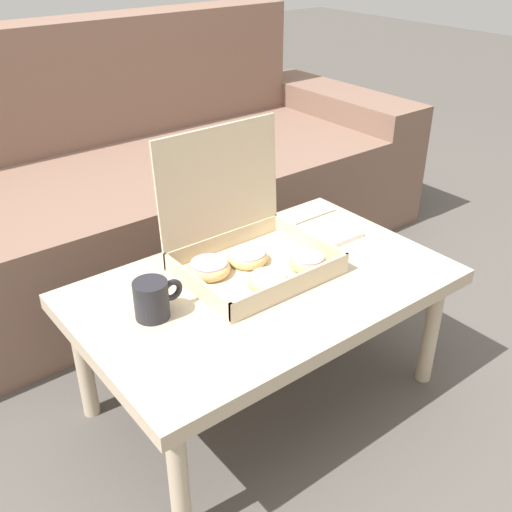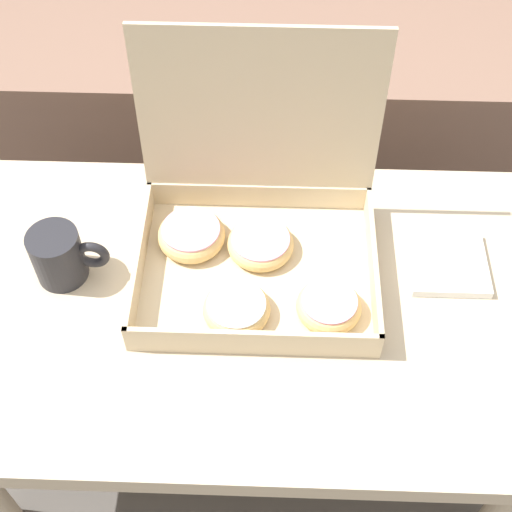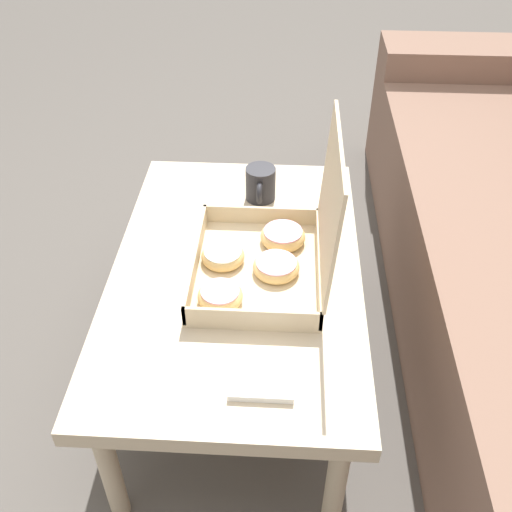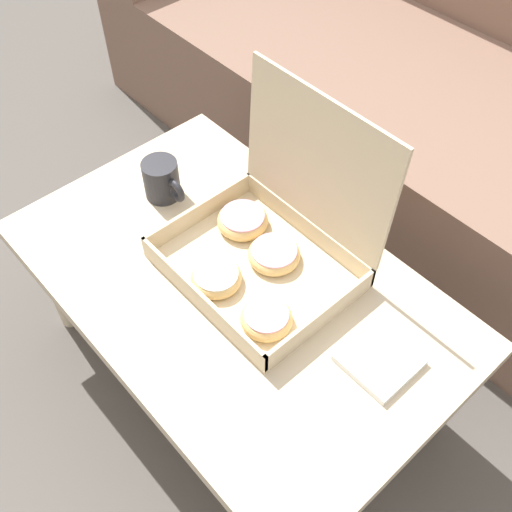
{
  "view_description": "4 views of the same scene",
  "coord_description": "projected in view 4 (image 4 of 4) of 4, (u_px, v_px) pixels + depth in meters",
  "views": [
    {
      "loc": [
        -0.82,
        -1.13,
        1.21
      ],
      "look_at": [
        0.01,
        -0.06,
        0.44
      ],
      "focal_mm": 42.0,
      "sensor_mm": 36.0,
      "label": 1
    },
    {
      "loc": [
        0.04,
        -0.75,
        1.33
      ],
      "look_at": [
        0.01,
        -0.06,
        0.44
      ],
      "focal_mm": 50.0,
      "sensor_mm": 36.0,
      "label": 2
    },
    {
      "loc": [
        1.09,
        0.0,
        1.33
      ],
      "look_at": [
        0.01,
        -0.06,
        0.44
      ],
      "focal_mm": 42.0,
      "sensor_mm": 36.0,
      "label": 3
    },
    {
      "loc": [
        0.59,
        -0.58,
        1.38
      ],
      "look_at": [
        0.01,
        -0.06,
        0.44
      ],
      "focal_mm": 42.0,
      "sensor_mm": 36.0,
      "label": 4
    }
  ],
  "objects": [
    {
      "name": "ground_plane",
      "position": [
        269.0,
        346.0,
        1.59
      ],
      "size": [
        12.0,
        12.0,
        0.0
      ],
      "primitive_type": "plane",
      "color": "#514C47"
    },
    {
      "name": "napkin_stack",
      "position": [
        380.0,
        360.0,
        1.11
      ],
      "size": [
        0.13,
        0.13,
        0.02
      ],
      "color": "white",
      "rests_on": "coffee_table"
    },
    {
      "name": "pastry_box",
      "position": [
        265.0,
        244.0,
        1.23
      ],
      "size": [
        0.38,
        0.32,
        0.36
      ],
      "color": "beige",
      "rests_on": "coffee_table"
    },
    {
      "name": "coffee_table",
      "position": [
        234.0,
        292.0,
        1.27
      ],
      "size": [
        0.96,
        0.6,
        0.39
      ],
      "color": "#C6B293",
      "rests_on": "ground_plane"
    },
    {
      "name": "couch",
      "position": [
        487.0,
        123.0,
        1.72
      ],
      "size": [
        2.54,
        0.89,
        0.88
      ],
      "color": "#7A5B4C",
      "rests_on": "ground_plane"
    },
    {
      "name": "coffee_mug",
      "position": [
        162.0,
        180.0,
        1.36
      ],
      "size": [
        0.13,
        0.08,
        0.09
      ],
      "color": "#232328",
      "rests_on": "coffee_table"
    }
  ]
}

